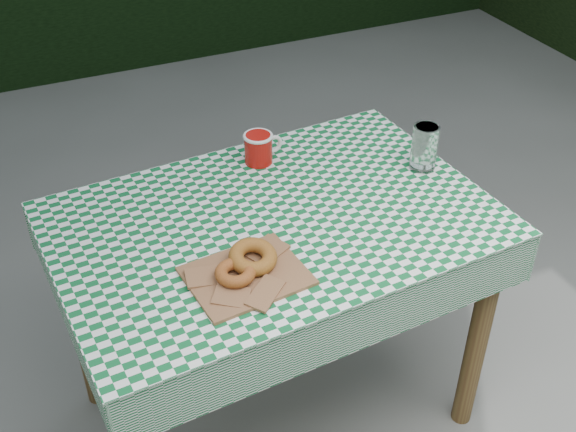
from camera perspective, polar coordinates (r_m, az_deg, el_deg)
The scene contains 7 objects.
table at distance 2.10m, azimuth -0.99°, elevation -8.55°, with size 1.11×0.74×0.75m, color brown.
tablecloth at distance 1.85m, azimuth -1.10°, elevation -0.22°, with size 1.13×0.76×0.01m, color #0E5A2A.
paper_bag at distance 1.67m, azimuth -3.34°, elevation -4.73°, with size 0.27×0.21×0.01m, color #996543.
bagel_front at distance 1.64m, azimuth -4.23°, elevation -4.55°, with size 0.09×0.09×0.03m, color #A15721.
bagel_back at distance 1.68m, azimuth -2.82°, elevation -3.28°, with size 0.12×0.12×0.04m, color #9A611F.
coffee_mug at distance 2.06m, azimuth -2.38°, elevation 5.41°, with size 0.16×0.16×0.09m, color #A9100A, non-canonical shape.
drinking_glass at distance 2.05m, azimuth 10.84°, elevation 5.42°, with size 0.07×0.07×0.13m, color white.
Camera 1 is at (-0.50, -1.24, 1.85)m, focal length 44.50 mm.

